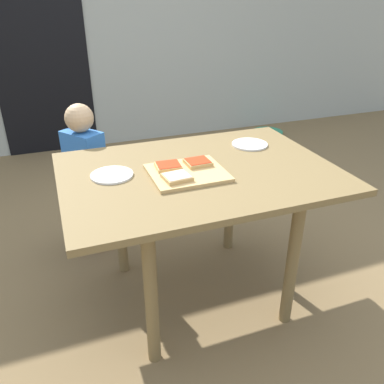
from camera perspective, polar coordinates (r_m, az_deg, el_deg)
The scene contains 12 objects.
ground_plane at distance 2.34m, azimuth 0.84°, elevation -14.18°, with size 16.00×16.00×0.00m, color olive.
house_wall_back at distance 4.43m, azimuth -12.89°, elevation 22.20°, with size 8.00×0.20×2.41m, color #ADB2A8.
house_door at distance 4.30m, azimuth -21.09°, elevation 18.21°, with size 0.90×0.02×2.00m, color black.
dining_table at distance 1.96m, azimuth 0.97°, elevation 0.66°, with size 1.32×0.94×0.77m.
cutting_board at distance 1.87m, azimuth -0.69°, elevation 2.78°, with size 0.35×0.31×0.02m, color tan.
pizza_slice_near_left at distance 1.79m, azimuth -2.18°, elevation 2.16°, with size 0.13×0.12×0.02m.
pizza_slice_far_right at distance 1.94m, azimuth 0.84°, elevation 4.31°, with size 0.12×0.11×0.02m.
pizza_slice_far_left at distance 1.90m, azimuth -3.41°, elevation 3.76°, with size 0.13×0.12×0.02m.
plate_white_right at distance 2.26m, azimuth 8.31°, elevation 6.82°, with size 0.20×0.20×0.01m, color white.
plate_white_left at distance 1.89m, azimuth -11.46°, elevation 2.42°, with size 0.20×0.20×0.01m, color white.
child_left at distance 2.53m, azimuth -14.98°, elevation 2.97°, with size 0.25×0.28×0.97m.
garden_hose_coil at distance 4.85m, azimuth 10.82°, elevation 8.38°, with size 0.36×0.36×0.04m, color #37996C.
Camera 1 is at (-0.64, -1.64, 1.55)m, focal length 37.04 mm.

